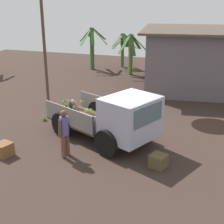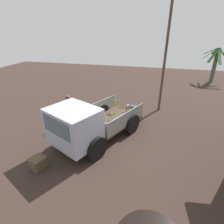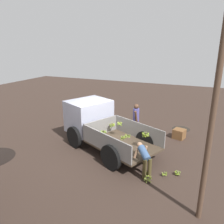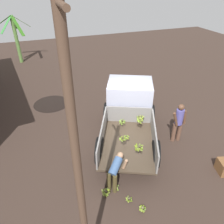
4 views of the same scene
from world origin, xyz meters
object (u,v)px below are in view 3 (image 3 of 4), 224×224
cargo_truck (95,121)px  banana_bunch_on_ground_3 (148,179)px  utility_pole (214,106)px  banana_bunch_on_ground_2 (164,174)px  banana_bunch_on_ground_0 (178,173)px  wooden_crate_0 (179,134)px  person_foreground_visitor (136,119)px  person_worker_loading (144,157)px  wooden_crate_1 (78,125)px  banana_bunch_on_ground_1 (148,173)px

cargo_truck → banana_bunch_on_ground_3: size_ratio=16.33×
utility_pole → banana_bunch_on_ground_2: 3.63m
banana_bunch_on_ground_0 → banana_bunch_on_ground_2: banana_bunch_on_ground_0 is taller
banana_bunch_on_ground_3 → wooden_crate_0: size_ratio=0.57×
banana_bunch_on_ground_2 → banana_bunch_on_ground_0: bearing=-150.5°
person_foreground_visitor → banana_bunch_on_ground_2: (-2.01, 2.98, -0.85)m
person_worker_loading → person_foreground_visitor: bearing=-21.8°
person_foreground_visitor → person_worker_loading: 3.42m
cargo_truck → wooden_crate_1: bearing=-10.1°
utility_pole → banana_bunch_on_ground_0: bearing=-66.6°
person_foreground_visitor → banana_bunch_on_ground_1: size_ratio=7.28×
banana_bunch_on_ground_3 → wooden_crate_1: bearing=-34.6°
person_worker_loading → wooden_crate_0: (-0.78, -3.79, -0.44)m
banana_bunch_on_ground_3 → wooden_crate_0: (-0.52, -4.20, 0.10)m
person_foreground_visitor → banana_bunch_on_ground_3: (-1.55, 3.57, -0.81)m
cargo_truck → banana_bunch_on_ground_3: bearing=170.6°
utility_pole → wooden_crate_0: bearing=-77.5°
person_foreground_visitor → wooden_crate_1: bearing=-167.6°
banana_bunch_on_ground_1 → utility_pole: bearing=142.1°
utility_pole → banana_bunch_on_ground_2: size_ratio=28.56×
utility_pole → banana_bunch_on_ground_0: (0.79, -1.82, -3.03)m
cargo_truck → banana_bunch_on_ground_2: 4.00m
banana_bunch_on_ground_2 → wooden_crate_0: (-0.06, -3.61, 0.14)m
utility_pole → banana_bunch_on_ground_0: size_ratio=26.77×
banana_bunch_on_ground_2 → person_foreground_visitor: bearing=-56.0°
utility_pole → person_worker_loading: utility_pole is taller
banana_bunch_on_ground_1 → wooden_crate_0: 3.89m
person_foreground_visitor → banana_bunch_on_ground_0: size_ratio=7.56×
person_foreground_visitor → banana_bunch_on_ground_3: 3.98m
cargo_truck → person_worker_loading: 3.34m
banana_bunch_on_ground_2 → wooden_crate_1: 5.88m
utility_pole → banana_bunch_on_ground_0: utility_pole is taller
banana_bunch_on_ground_1 → cargo_truck: bearing=-30.1°
wooden_crate_1 → utility_pole: bearing=146.4°
person_foreground_visitor → person_worker_loading: (-1.29, 3.16, -0.27)m
person_worker_loading → banana_bunch_on_ground_2: bearing=-119.8°
person_worker_loading → banana_bunch_on_ground_3: bearing=168.7°
utility_pole → person_foreground_visitor: size_ratio=3.54×
utility_pole → wooden_crate_0: 6.06m
utility_pole → banana_bunch_on_ground_3: bearing=-30.7°
person_worker_loading → banana_bunch_on_ground_1: person_worker_loading is taller
banana_bunch_on_ground_0 → wooden_crate_0: size_ratio=0.43×
cargo_truck → wooden_crate_1: (1.66, -1.16, -0.84)m
cargo_truck → person_worker_loading: cargo_truck is taller
banana_bunch_on_ground_2 → banana_bunch_on_ground_3: (0.46, 0.59, 0.04)m
person_worker_loading → banana_bunch_on_ground_1: 0.60m
person_worker_loading → wooden_crate_1: person_worker_loading is taller
utility_pole → cargo_truck: bearing=-33.1°
banana_bunch_on_ground_3 → wooden_crate_0: bearing=-97.0°
cargo_truck → banana_bunch_on_ground_0: size_ratio=21.54×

